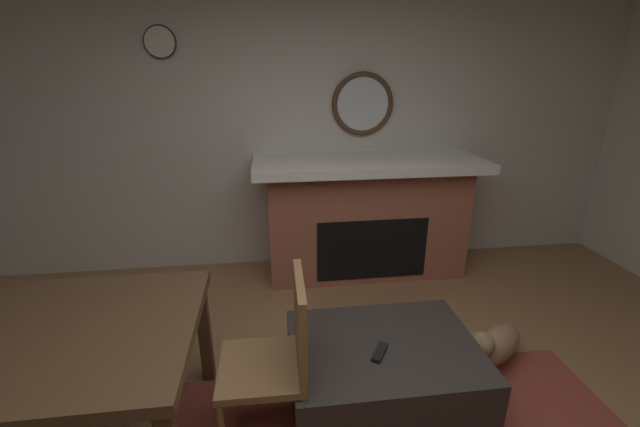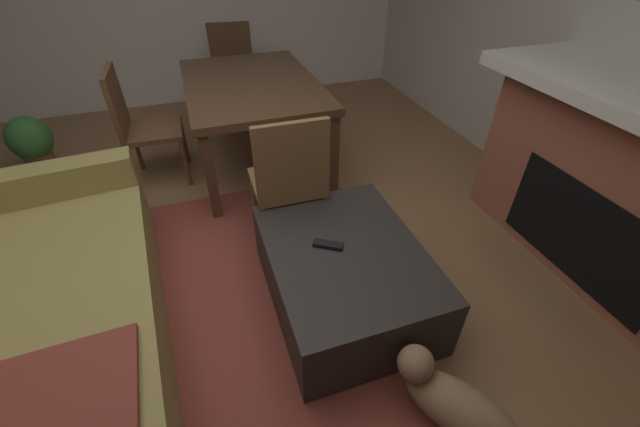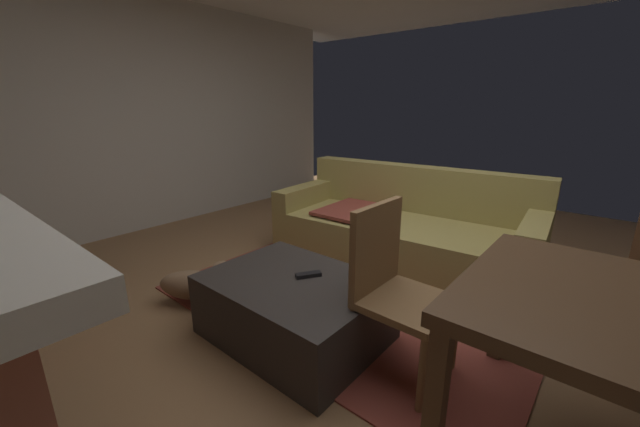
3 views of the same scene
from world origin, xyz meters
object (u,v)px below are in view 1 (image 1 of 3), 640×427
at_px(tv_remote, 380,352).
at_px(small_dog, 494,344).
at_px(round_wall_mirror, 363,104).
at_px(dining_chair_west, 280,351).
at_px(dining_table, 27,347).
at_px(ottoman_coffee_table, 382,372).
at_px(wall_clock, 160,42).
at_px(fireplace, 366,216).

height_order(tv_remote, small_dog, tv_remote).
height_order(round_wall_mirror, dining_chair_west, round_wall_mirror).
bearing_deg(dining_table, ottoman_coffee_table, -175.45).
bearing_deg(round_wall_mirror, wall_clock, 0.00).
xyz_separation_m(tv_remote, small_dog, (-0.85, -0.26, -0.24)).
distance_m(fireplace, round_wall_mirror, 1.03).
xyz_separation_m(round_wall_mirror, wall_clock, (1.73, 0.00, 0.52)).
xyz_separation_m(fireplace, dining_table, (2.03, 1.77, 0.10)).
xyz_separation_m(small_dog, wall_clock, (2.26, -1.73, 1.90)).
bearing_deg(small_dog, fireplace, -69.78).
bearing_deg(round_wall_mirror, dining_chair_west, 67.10).
relative_size(round_wall_mirror, small_dog, 1.07).
relative_size(ottoman_coffee_table, dining_table, 0.69).
bearing_deg(small_dog, ottoman_coffee_table, 12.71).
distance_m(fireplace, dining_chair_west, 1.97).
distance_m(round_wall_mirror, small_dog, 2.28).
relative_size(dining_table, small_dog, 2.87).
bearing_deg(round_wall_mirror, fireplace, 90.00).
relative_size(ottoman_coffee_table, dining_chair_west, 1.15).
relative_size(small_dog, wall_clock, 2.02).
bearing_deg(tv_remote, ottoman_coffee_table, -88.60).
distance_m(tv_remote, wall_clock, 2.95).
height_order(ottoman_coffee_table, dining_table, dining_table).
bearing_deg(fireplace, dining_chair_west, 63.86).
bearing_deg(tv_remote, fireplace, -68.20).
bearing_deg(small_dog, round_wall_mirror, -72.91).
relative_size(ottoman_coffee_table, small_dog, 1.99).
bearing_deg(wall_clock, dining_chair_west, 112.75).
height_order(round_wall_mirror, wall_clock, wall_clock).
distance_m(ottoman_coffee_table, wall_clock, 3.05).
distance_m(fireplace, dining_table, 2.69).
bearing_deg(wall_clock, small_dog, 142.57).
height_order(dining_table, small_dog, dining_table).
bearing_deg(dining_table, round_wall_mirror, -134.70).
bearing_deg(fireplace, dining_table, 41.01).
xyz_separation_m(ottoman_coffee_table, dining_table, (1.76, 0.14, 0.47)).
bearing_deg(round_wall_mirror, ottoman_coffee_table, 81.86).
distance_m(tv_remote, dining_chair_west, 0.56).
height_order(tv_remote, dining_table, dining_table).
bearing_deg(fireplace, ottoman_coffee_table, 80.46).
bearing_deg(ottoman_coffee_table, fireplace, -99.54).
height_order(round_wall_mirror, dining_table, round_wall_mirror).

